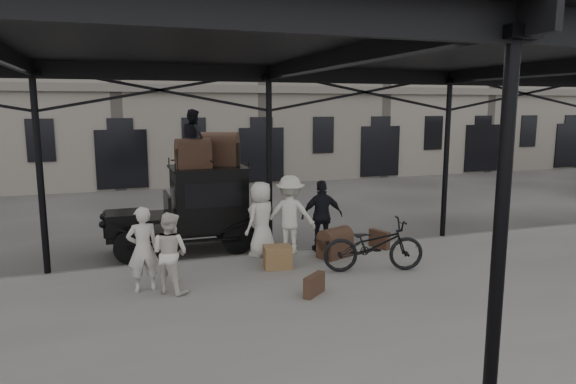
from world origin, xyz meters
The scene contains 18 objects.
ground centered at (0.00, 0.00, 0.00)m, with size 120.00×120.00×0.00m, color #383533.
platform centered at (0.00, -2.00, 0.07)m, with size 28.00×8.00×0.15m, color slate.
canopy centered at (0.00, -1.72, 4.60)m, with size 22.50×9.00×4.74m.
building_frontage centered at (0.00, 18.00, 7.00)m, with size 64.00×8.00×14.00m, color slate.
taxi centered at (-1.57, 3.31, 1.20)m, with size 3.65×1.55×2.18m.
porter_left centered at (-3.08, 0.23, 0.98)m, with size 0.61×0.40×1.67m, color beige.
porter_midleft centered at (-2.60, -0.01, 0.94)m, with size 0.76×0.60×1.57m, color silver.
porter_centre centered at (-0.27, 1.80, 1.05)m, with size 0.88×0.57×1.80m, color beige.
porter_official centered at (1.26, 1.71, 1.04)m, with size 1.04×0.43×1.77m, color black.
porter_right centered at (0.46, 1.80, 1.11)m, with size 1.24×0.71×1.91m, color silver.
bicycle centered at (1.72, -0.11, 0.73)m, with size 0.77×2.19×1.15m, color black.
porter_roof centered at (-1.60, 3.21, 2.91)m, with size 0.71×0.55×1.46m, color black.
steamer_trunk_roof_near centered at (-1.65, 3.06, 2.49)m, with size 0.84×0.51×0.62m, color #4E3324, non-canonical shape.
steamer_trunk_roof_far centered at (-0.90, 3.51, 2.54)m, with size 0.98×0.60×0.72m, color #4E3324, non-canonical shape.
steamer_trunk_platform centered at (1.37, 1.13, 0.44)m, with size 0.80×0.49×0.59m, color #4E3324, non-canonical shape.
wicker_hamper centered at (-0.19, 0.75, 0.40)m, with size 0.60×0.45×0.50m, color olive.
suitcase_upright centered at (2.75, 1.50, 0.38)m, with size 0.15×0.60×0.45m, color #4E3324.
suitcase_flat centered at (-0.04, -1.06, 0.35)m, with size 0.60×0.15×0.40m, color #4E3324.
Camera 1 is at (-3.51, -9.72, 3.70)m, focal length 32.00 mm.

